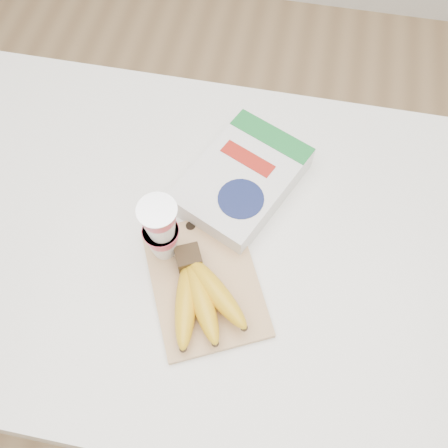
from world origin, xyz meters
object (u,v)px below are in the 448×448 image
at_px(cutting_board, 205,282).
at_px(bananas, 200,295).
at_px(yogurt_stack, 161,229).
at_px(table, 192,307).
at_px(cereal_box, 242,180).

distance_m(cutting_board, bananas, 0.05).
xyz_separation_m(bananas, yogurt_stack, (-0.09, 0.09, 0.07)).
xyz_separation_m(table, cutting_board, (0.08, -0.10, 0.49)).
relative_size(cutting_board, cereal_box, 0.83).
bearing_deg(table, yogurt_stack, -106.56).
bearing_deg(cutting_board, cereal_box, 56.58).
height_order(table, bananas, bananas).
bearing_deg(bananas, cutting_board, 91.05).
height_order(cutting_board, cereal_box, cereal_box).
bearing_deg(table, cereal_box, 51.82).
relative_size(table, cereal_box, 3.84).
bearing_deg(cereal_box, table, -103.49).
height_order(cutting_board, bananas, bananas).
bearing_deg(cereal_box, bananas, -71.67).
height_order(cutting_board, yogurt_stack, yogurt_stack).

